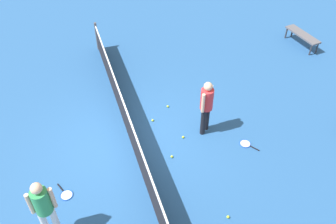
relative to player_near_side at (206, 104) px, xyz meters
name	(u,v)px	position (x,y,z in m)	size (l,w,h in m)	color
ground_plane	(131,141)	(0.24, 2.06, -1.01)	(40.00, 40.00, 0.00)	#265693
court_net	(130,128)	(0.24, 2.06, -0.51)	(10.09, 0.09, 1.07)	#4C4C51
player_near_side	(206,104)	(0.00, 0.00, 0.00)	(0.48, 0.48, 1.70)	black
player_far_side	(43,206)	(-1.87, 4.30, 0.00)	(0.34, 0.52, 1.70)	white
tennis_racket_near_player	(246,144)	(-0.85, -0.89, -1.00)	(0.58, 0.47, 0.03)	blue
tennis_racket_far_player	(66,194)	(-0.96, 3.95, -1.00)	(0.60, 0.41, 0.03)	blue
tennis_ball_by_net	(172,157)	(-0.65, 1.18, -0.98)	(0.07, 0.07, 0.07)	#C6E033
tennis_ball_midcourt	(153,120)	(0.84, 1.27, -0.98)	(0.07, 0.07, 0.07)	#C6E033
tennis_ball_baseline	(168,106)	(1.28, 0.66, -0.98)	(0.07, 0.07, 0.07)	#C6E033
tennis_ball_stray_left	(183,137)	(-0.08, 0.66, -0.98)	(0.07, 0.07, 0.07)	#C6E033
tennis_ball_stray_right	(228,217)	(-2.74, 0.56, -0.98)	(0.07, 0.07, 0.07)	#C6E033
courtside_bench	(303,35)	(3.11, -5.23, -0.59)	(1.54, 0.59, 0.48)	#595960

